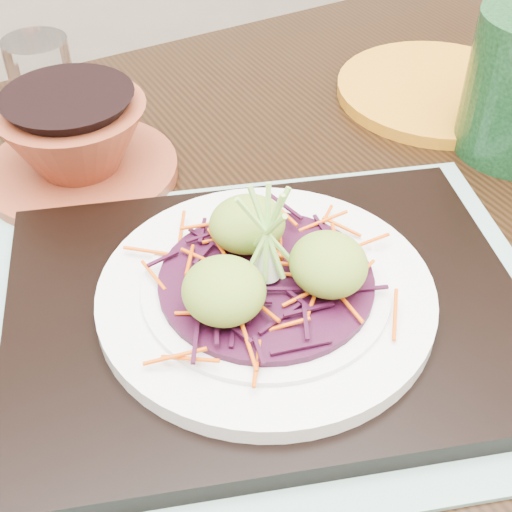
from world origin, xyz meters
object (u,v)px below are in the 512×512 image
object	(u,v)px
white_plate	(266,293)
terracotta_bowl_set	(77,147)
water_glass	(43,83)
yellow_plate	(438,90)
dining_table	(265,391)
serving_tray	(266,309)

from	to	relation	value
white_plate	terracotta_bowl_set	bearing A→B (deg)	112.73
water_glass	yellow_plate	distance (m)	0.40
terracotta_bowl_set	yellow_plate	world-z (taller)	terracotta_bowl_set
white_plate	dining_table	bearing A→B (deg)	68.20
water_glass	terracotta_bowl_set	distance (m)	0.10
serving_tray	terracotta_bowl_set	distance (m)	0.24
water_glass	terracotta_bowl_set	xyz separation A→B (m)	(0.01, -0.10, -0.01)
yellow_plate	terracotta_bowl_set	bearing A→B (deg)	-177.01
water_glass	serving_tray	bearing A→B (deg)	-71.90
dining_table	white_plate	world-z (taller)	white_plate
water_glass	white_plate	bearing A→B (deg)	-71.90
serving_tray	white_plate	xyz separation A→B (m)	(0.00, 0.00, 0.02)
white_plate	yellow_plate	world-z (taller)	white_plate
water_glass	yellow_plate	world-z (taller)	water_glass
water_glass	terracotta_bowl_set	bearing A→B (deg)	-82.58
water_glass	yellow_plate	bearing A→B (deg)	-12.16
water_glass	terracotta_bowl_set	world-z (taller)	water_glass
white_plate	water_glass	world-z (taller)	water_glass
serving_tray	water_glass	size ratio (longest dim) A/B	4.11
dining_table	yellow_plate	world-z (taller)	yellow_plate
dining_table	water_glass	xyz separation A→B (m)	(-0.11, 0.30, 0.15)
dining_table	water_glass	world-z (taller)	water_glass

